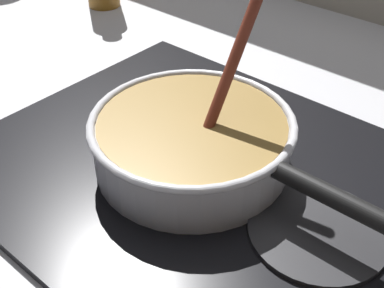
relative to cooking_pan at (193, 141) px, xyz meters
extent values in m
cube|color=#B7B7BC|center=(-0.05, -0.18, -0.07)|extent=(2.40, 1.60, 0.04)
cube|color=black|center=(0.00, 0.00, -0.04)|extent=(0.56, 0.48, 0.01)
torus|color=#592D0C|center=(0.00, 0.00, -0.03)|extent=(0.16, 0.16, 0.01)
cylinder|color=#262628|center=(0.18, 0.00, -0.04)|extent=(0.16, 0.16, 0.01)
cylinder|color=silver|center=(0.00, 0.00, -0.01)|extent=(0.25, 0.25, 0.07)
cylinder|color=olive|center=(0.00, 0.00, 0.00)|extent=(0.23, 0.23, 0.06)
torus|color=silver|center=(0.00, 0.00, 0.03)|extent=(0.26, 0.26, 0.01)
cylinder|color=black|center=(0.20, 0.00, 0.02)|extent=(0.16, 0.02, 0.02)
cylinder|color=#E5CC7A|center=(0.04, 0.00, 0.02)|extent=(0.03, 0.03, 0.01)
cylinder|color=#E5CC7A|center=(0.00, 0.08, 0.02)|extent=(0.03, 0.03, 0.01)
cylinder|color=#E5CC7A|center=(-0.08, 0.03, 0.02)|extent=(0.04, 0.04, 0.01)
cylinder|color=#E5CC7A|center=(-0.03, -0.01, 0.02)|extent=(0.03, 0.03, 0.01)
cylinder|color=#E5CC7A|center=(0.00, -0.04, 0.02)|extent=(0.03, 0.03, 0.01)
cylinder|color=maroon|center=(0.02, 0.06, 0.13)|extent=(0.02, 0.14, 0.24)
cube|color=brown|center=(0.02, 0.00, 0.01)|extent=(0.03, 0.05, 0.01)
camera|label=1|loc=(0.34, -0.39, 0.38)|focal=47.88mm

